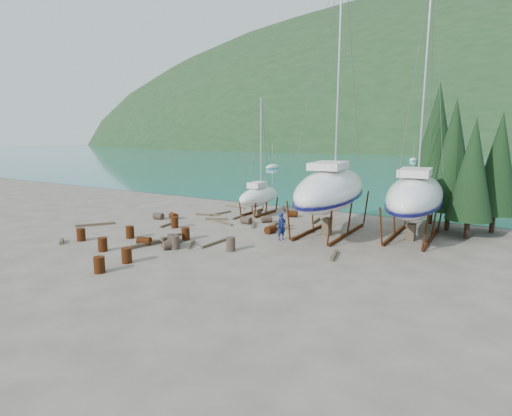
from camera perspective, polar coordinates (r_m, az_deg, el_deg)
The scene contains 53 objects.
ground at distance 27.59m, azimuth -4.42°, elevation -4.92°, with size 600.00×600.00×0.00m, color #5C5349.
bay_water at distance 336.95m, azimuth 29.24°, elevation 7.52°, with size 700.00×700.00×0.00m, color teal.
far_hill at distance 341.95m, azimuth 29.28°, elevation 7.53°, with size 800.00×360.00×110.00m, color #1A341A.
far_house_left at distance 224.71m, azimuth 12.09°, elevation 8.70°, with size 6.60×5.60×5.60m.
far_house_center at distance 214.55m, azimuth 22.29°, elevation 8.13°, with size 6.60×5.60×5.60m.
cypress_near_right at distance 33.69m, azimuth 26.29°, elevation 6.77°, with size 3.60×3.60×10.00m.
cypress_mid_right at distance 31.63m, azimuth 28.51°, elevation 4.86°, with size 3.06×3.06×8.50m.
cypress_back_left at distance 35.83m, azimuth 24.31°, elevation 8.44°, with size 4.14×4.14×11.50m.
cypress_far_right at distance 34.56m, azimuth 31.34°, elevation 5.43°, with size 3.24×3.24×9.00m.
moored_boat_left at distance 93.71m, azimuth 2.35°, elevation 5.87°, with size 2.00×5.00×6.05m.
moored_boat_mid at distance 101.89m, azimuth 28.46°, elevation 5.01°, with size 2.00×5.00×6.05m.
moored_boat_far at distance 133.81m, azimuth 21.53°, elevation 6.42°, with size 2.00×5.00×6.05m.
large_sailboat_near at distance 30.04m, azimuth 10.71°, elevation 2.70°, with size 5.52×13.67×20.92m.
large_sailboat_far at distance 30.18m, azimuth 21.80°, elevation 1.73°, with size 4.39×12.33×19.14m.
small_sailboat_shore at distance 37.27m, azimuth 0.42°, elevation 1.77°, with size 2.59×6.79×10.64m.
worker at distance 28.00m, azimuth 3.68°, elevation -2.63°, with size 0.71×0.47×1.95m, color navy.
drum_0 at distance 30.39m, azimuth -23.71°, elevation -3.50°, with size 0.58×0.58×0.88m, color #53250E.
drum_1 at distance 26.39m, azimuth -12.21°, elevation -5.16°, with size 0.58×0.58×0.88m, color #2D2823.
drum_2 at distance 35.90m, azimuth -11.69°, elevation -1.13°, with size 0.58×0.58×0.88m, color #53250E.
drum_3 at distance 22.94m, azimuth -21.47°, elevation -7.56°, with size 0.58×0.58×0.88m, color #53250E.
drum_4 at distance 36.32m, azimuth 5.24°, elevation -0.84°, with size 0.58×0.58×0.88m, color #53250E.
drum_5 at distance 25.42m, azimuth -3.61°, elevation -5.18°, with size 0.58×0.58×0.88m, color #2D2823.
drum_6 at distance 30.04m, azimuth 2.08°, elevation -3.09°, with size 0.58×0.58×0.88m, color #53250E.
drum_7 at distance 24.17m, azimuth -17.99°, elevation -6.46°, with size 0.58×0.58×0.88m, color #53250E.
drum_8 at distance 32.47m, azimuth -11.54°, elevation -2.02°, with size 0.58×0.58×0.88m, color #53250E.
drum_9 at distance 33.31m, azimuth -1.40°, elevation -1.78°, with size 0.58×0.58×0.88m, color #2D2823.
drum_10 at distance 29.93m, azimuth -17.56°, elevation -3.31°, with size 0.58×0.58×0.88m, color #53250E.
drum_11 at distance 33.84m, azimuth 1.50°, elevation -1.60°, with size 0.58×0.58×0.88m, color #2D2823.
drum_12 at distance 27.74m, azimuth -15.69°, elevation -4.57°, with size 0.58×0.58×0.88m, color #53250E.
drum_13 at distance 27.10m, azimuth -21.06°, elevation -4.88°, with size 0.58×0.58×0.88m, color #53250E.
drum_14 at distance 28.50m, azimuth -10.03°, elevation -3.64°, with size 0.58×0.58×0.88m, color #53250E.
drum_15 at distance 36.18m, azimuth -13.77°, elevation -1.13°, with size 0.58×0.58×0.88m, color #2D2823.
drum_16 at distance 26.32m, azimuth -11.48°, elevation -4.84°, with size 0.58×0.58×0.88m, color #2D2823.
drum_17 at distance 26.73m, azimuth -11.93°, elevation -4.62°, with size 0.58×0.58×0.88m, color #2D2823.
timber_0 at distance 41.17m, azimuth -3.03°, elevation 0.17°, with size 0.14×2.70×0.14m, color brown.
timber_1 at distance 24.65m, azimuth 11.10°, elevation -6.67°, with size 0.19×2.01×0.19m, color brown.
timber_3 at distance 28.38m, azimuth -13.17°, elevation -4.58°, with size 0.15×2.79×0.15m, color brown.
timber_4 at distance 35.06m, azimuth -5.66°, elevation -1.58°, with size 0.17×1.94×0.17m, color brown.
timber_5 at distance 27.29m, azimuth -5.70°, elevation -4.93°, with size 0.16×3.03×0.16m, color brown.
timber_6 at distance 34.55m, azimuth 8.58°, elevation -1.80°, with size 0.19×2.01×0.19m, color brown.
timber_7 at distance 27.06m, azimuth -9.25°, elevation -5.13°, with size 0.17×1.82×0.17m, color brown.
timber_8 at distance 32.60m, azimuth -0.41°, elevation -2.39°, with size 0.19×2.07×0.19m, color brown.
timber_9 at distance 39.91m, azimuth 4.09°, elevation -0.15°, with size 0.15×2.18×0.15m, color brown.
timber_10 at distance 36.20m, azimuth -2.18°, elevation -1.17°, with size 0.16×2.94×0.16m, color brown.
timber_11 at distance 33.69m, azimuth -4.84°, elevation -2.05°, with size 0.15×2.78×0.15m, color brown.
timber_12 at distance 33.58m, azimuth -12.37°, elevation -2.28°, with size 0.17×2.32×0.17m, color brown.
timber_13 at distance 30.42m, azimuth -26.02°, elevation -4.30°, with size 0.22×1.16×0.22m, color brown.
timber_14 at distance 35.21m, azimuth -21.93°, elevation -2.20°, with size 0.18×3.06×0.18m, color brown.
timber_15 at distance 37.72m, azimuth -5.13°, elevation -0.77°, with size 0.15×2.73×0.15m, color brown.
timber_16 at distance 27.69m, azimuth -15.07°, elevation -4.94°, with size 0.23×3.10×0.23m, color brown.
timber_17 at distance 37.15m, azimuth -6.96°, elevation -0.95°, with size 0.16×2.30×0.16m, color brown.
timber_pile_fore at distance 27.61m, azimuth -12.02°, elevation -4.46°, with size 1.80×1.80×0.60m.
timber_pile_aft at distance 31.53m, azimuth 3.34°, elevation -2.45°, with size 1.80×1.80×0.60m.
Camera 1 is at (15.75, -21.51, 7.08)m, focal length 28.00 mm.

